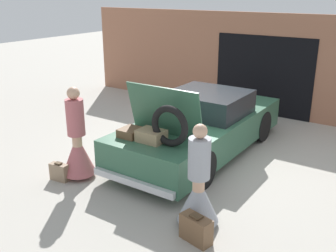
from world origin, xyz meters
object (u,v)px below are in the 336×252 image
at_px(person_right, 198,191).
at_px(suitcase_beside_right_person, 196,229).
at_px(car, 201,127).
at_px(suitcase_beside_left_person, 59,172).
at_px(person_left, 78,146).

relative_size(person_right, suitcase_beside_right_person, 3.18).
xyz_separation_m(person_right, suitcase_beside_right_person, (0.19, -0.39, -0.38)).
bearing_deg(suitcase_beside_right_person, car, 118.38).
bearing_deg(suitcase_beside_left_person, suitcase_beside_right_person, -3.82).
distance_m(person_left, suitcase_beside_left_person, 0.59).
relative_size(person_left, person_right, 1.09).
relative_size(person_left, suitcase_beside_right_person, 3.46).
xyz_separation_m(car, suitcase_beside_right_person, (1.53, -2.82, -0.41)).
distance_m(car, suitcase_beside_right_person, 3.24).
height_order(car, person_left, car).
xyz_separation_m(person_left, person_right, (2.67, -0.14, -0.06)).
distance_m(car, suitcase_beside_left_person, 3.07).
bearing_deg(suitcase_beside_right_person, person_left, 169.68).
height_order(person_left, suitcase_beside_right_person, person_left).
relative_size(car, person_right, 2.92).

